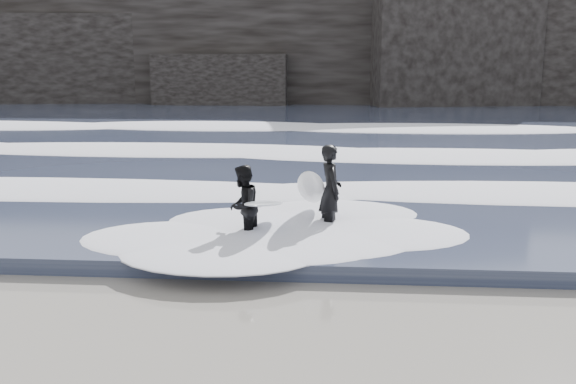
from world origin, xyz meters
The scene contains 8 objects.
ground centered at (0.00, 0.00, 0.00)m, with size 120.00×120.00×0.00m, color #7B644B.
sea centered at (0.00, 29.00, 0.15)m, with size 90.00×52.00×0.30m, color #303850.
headland centered at (0.00, 46.00, 5.00)m, with size 70.00×9.00×10.00m, color black.
foam_near centered at (0.00, 9.00, 0.40)m, with size 60.00×3.20×0.20m, color white.
foam_mid centered at (0.00, 16.00, 0.42)m, with size 60.00×4.00×0.24m, color white.
foam_far centered at (0.00, 25.00, 0.45)m, with size 60.00×4.80×0.30m, color white.
surfer_left centered at (0.65, 5.97, 0.95)m, with size 1.00×1.89×1.90m.
surfer_right centered at (-0.90, 5.05, 0.81)m, with size 1.22×2.06×1.60m.
Camera 1 is at (0.85, -6.93, 3.57)m, focal length 40.00 mm.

